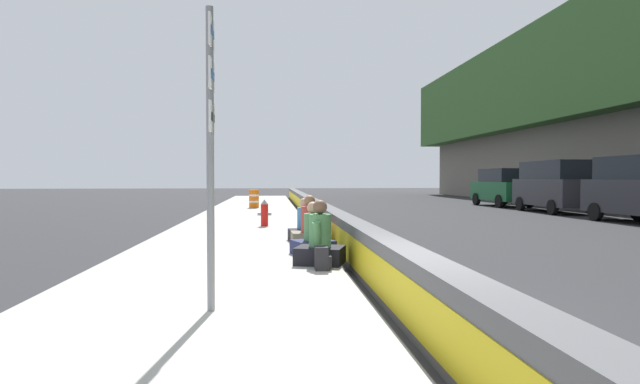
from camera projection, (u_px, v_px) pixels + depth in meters
ground_plane at (414, 323)px, 6.15m from camera, size 160.00×160.00×0.00m
sidewalk_strip at (187, 323)px, 5.90m from camera, size 80.00×4.40×0.14m
jersey_barrier at (414, 288)px, 6.14m from camera, size 76.00×0.45×0.85m
route_sign_post at (211, 135)px, 6.14m from camera, size 0.44×0.09×3.60m
fire_hydrant at (264, 212)px, 17.02m from camera, size 0.26×0.46×0.88m
seated_person_foreground at (320, 244)px, 9.55m from camera, size 0.94×1.03×1.18m
seated_person_middle at (313, 238)px, 10.73m from camera, size 0.88×0.96×1.09m
seated_person_rear at (310, 230)px, 12.15m from camera, size 0.76×0.87×1.18m
seated_person_far at (305, 227)px, 13.06m from camera, size 0.73×0.83×1.08m
backpack at (322, 258)px, 8.94m from camera, size 0.32×0.28×0.40m
construction_barrel at (254, 199)px, 27.34m from camera, size 0.54×0.54×0.95m
parked_car_fourth at (554, 185)px, 25.63m from camera, size 5.15×2.20×2.56m
parked_car_midline at (502, 187)px, 31.33m from camera, size 4.87×2.21×2.28m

